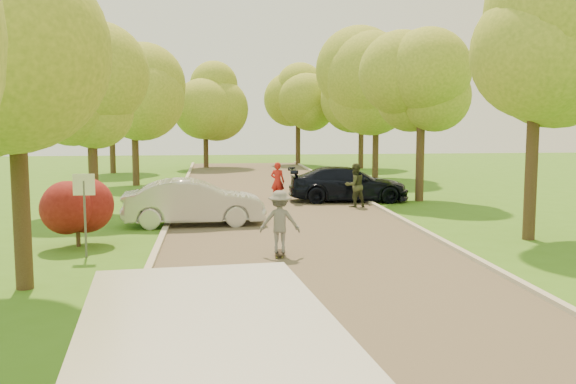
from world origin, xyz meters
name	(u,v)px	position (x,y,z in m)	size (l,w,h in m)	color
ground	(335,292)	(0.00, 0.00, 0.00)	(100.00, 100.00, 0.00)	#3C711B
road	(290,227)	(0.00, 8.00, 0.01)	(8.00, 60.00, 0.01)	#4C4438
curb_left	(166,228)	(-4.05, 8.00, 0.06)	(0.18, 60.00, 0.12)	#B2AD9E
curb_right	(408,223)	(4.05, 8.00, 0.06)	(0.18, 60.00, 0.12)	#B2AD9E
street_sign	(84,198)	(-5.80, 4.00, 1.56)	(0.55, 0.06, 2.17)	#59595E
red_shrub	(77,208)	(-6.30, 5.50, 1.10)	(1.70, 1.70, 1.95)	#382619
tree_l_mida	(24,40)	(-6.30, 1.00, 5.17)	(4.71, 4.60, 7.39)	#382619
tree_l_midb	(96,91)	(-6.81, 12.00, 4.59)	(4.30, 4.20, 6.62)	#382619
tree_l_far	(138,82)	(-6.39, 22.00, 5.47)	(4.92, 4.80, 7.79)	#382619
tree_r_mida	(544,50)	(7.02, 5.00, 5.54)	(5.13, 5.00, 7.95)	#382619
tree_r_midb	(426,88)	(6.60, 14.00, 4.88)	(4.51, 4.40, 7.01)	#382619
tree_r_far	(380,79)	(7.23, 24.00, 5.83)	(5.33, 5.20, 8.34)	#382619
tree_bg_a	(114,91)	(-8.78, 30.00, 5.31)	(5.12, 5.00, 7.72)	#382619
tree_bg_b	(365,90)	(8.22, 32.00, 5.54)	(5.12, 5.00, 7.95)	#382619
tree_bg_c	(208,98)	(-2.79, 34.00, 5.02)	(4.92, 4.80, 7.33)	#382619
tree_bg_d	(301,95)	(4.22, 36.00, 5.31)	(5.12, 5.00, 7.72)	#382619
silver_sedan	(194,202)	(-3.16, 8.74, 0.78)	(1.65, 4.72, 1.55)	#B6B6BB
dark_sedan	(348,184)	(3.30, 14.24, 0.75)	(2.10, 5.17, 1.50)	black
longboard	(280,253)	(-0.80, 3.53, 0.09)	(0.35, 0.86, 0.10)	black
skateboarder	(280,222)	(-0.80, 3.53, 0.92)	(1.05, 0.60, 1.63)	slate
person_striped	(278,182)	(0.27, 14.73, 0.85)	(0.62, 0.41, 1.69)	red
person_olive	(355,185)	(3.18, 12.39, 0.89)	(0.87, 0.67, 1.78)	#313721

